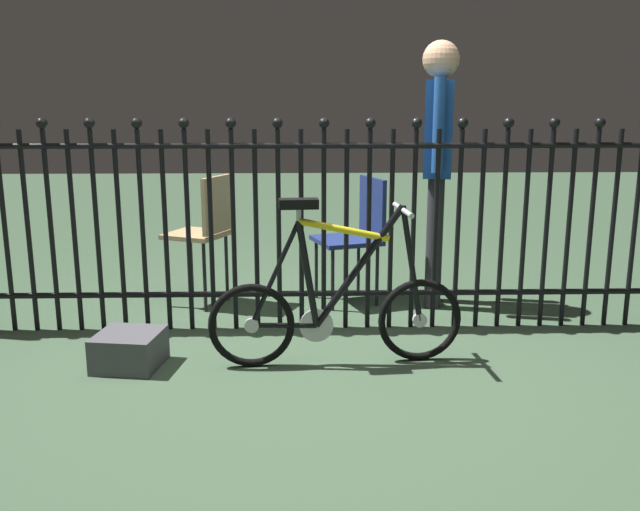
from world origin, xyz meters
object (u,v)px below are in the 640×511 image
bicycle (336,307)px  person_visitor (438,149)px  chair_tan (205,226)px  display_crate (129,350)px  chair_navy (358,228)px

bicycle → person_visitor: person_visitor is taller
bicycle → chair_tan: (-0.83, 1.11, 0.24)m
chair_tan → person_visitor: 1.64m
display_crate → person_visitor: bearing=31.1°
chair_tan → person_visitor: size_ratio=0.51×
chair_tan → chair_navy: chair_tan is taller
bicycle → chair_navy: size_ratio=1.56×
bicycle → chair_tan: same height
person_visitor → display_crate: bearing=-148.9°
chair_tan → display_crate: bearing=-103.3°
bicycle → chair_navy: bearing=79.9°
bicycle → chair_navy: 1.21m
bicycle → display_crate: 1.12m
bicycle → display_crate: bearing=-179.2°
bicycle → chair_tan: 1.40m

